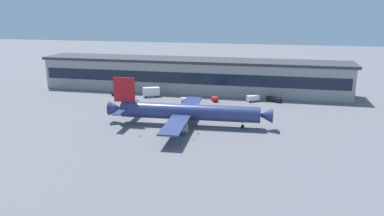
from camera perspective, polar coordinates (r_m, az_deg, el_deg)
name	(u,v)px	position (r m, az deg, el deg)	size (l,w,h in m)	color
ground_plane	(159,122)	(132.22, -4.99, -2.03)	(600.00, 600.00, 0.00)	slate
terminal_building	(192,75)	(179.33, 0.02, 4.95)	(143.52, 19.25, 15.07)	#9E9993
airliner	(187,112)	(126.27, -0.81, -0.59)	(55.06, 47.13, 15.56)	navy
belt_loader	(274,99)	(162.83, 12.10, 1.31)	(6.49, 5.09, 1.95)	black
baggage_tug	(215,99)	(160.05, 3.41, 1.36)	(3.37, 4.11, 1.85)	red
pushback_tractor	(117,94)	(173.01, -11.10, 2.11)	(5.36, 3.92, 1.75)	black
follow_me_car	(186,99)	(158.73, -0.84, 1.28)	(4.77, 3.17, 1.85)	white
crew_van	(253,98)	(161.81, 9.10, 1.49)	(5.49, 4.86, 2.55)	white
catering_truck	(152,92)	(169.11, -6.04, 2.45)	(7.61, 5.50, 4.15)	white
traffic_cone_0	(140,136)	(117.54, -7.73, -4.10)	(0.50, 0.50, 0.63)	#F2590C
traffic_cone_1	(198,133)	(118.40, 0.94, -3.82)	(0.53, 0.53, 0.66)	#F2590C
traffic_cone_2	(172,138)	(114.89, -2.97, -4.44)	(0.49, 0.49, 0.61)	#F2590C
traffic_cone_3	(193,139)	(113.68, 0.21, -4.64)	(0.45, 0.45, 0.57)	#F2590C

